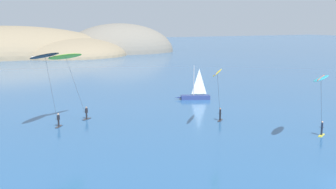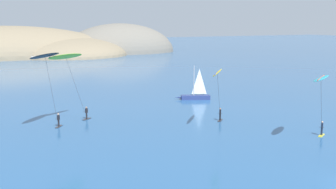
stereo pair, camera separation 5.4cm
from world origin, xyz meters
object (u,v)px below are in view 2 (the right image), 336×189
Objects in this scene: kitesurfer_lime at (67,61)px; kitesurfer_yellow at (218,77)px; kitesurfer_black at (46,60)px; kitesurfer_cyan at (321,83)px; sailboat_near at (194,96)px.

kitesurfer_yellow is at bearing -33.50° from kitesurfer_lime.
kitesurfer_black is 1.28× the size of kitesurfer_yellow.
kitesurfer_black reaches higher than kitesurfer_cyan.
sailboat_near is 0.62× the size of kitesurfer_black.
kitesurfer_yellow is (-7.34, -18.06, 5.65)m from sailboat_near.
kitesurfer_lime is at bearing 146.50° from kitesurfer_yellow.
kitesurfer_black is (-24.85, 17.84, 2.04)m from kitesurfer_cyan.
kitesurfer_black reaches higher than kitesurfer_lime.
kitesurfer_cyan is 30.66m from kitesurfer_black.
kitesurfer_cyan reaches higher than sailboat_near.
kitesurfer_lime is 1.24× the size of kitesurfer_yellow.
kitesurfer_lime reaches higher than kitesurfer_yellow.
kitesurfer_yellow is (18.55, -7.76, -2.18)m from kitesurfer_black.
kitesurfer_cyan reaches higher than kitesurfer_yellow.
kitesurfer_cyan is at bearing -35.66° from kitesurfer_black.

